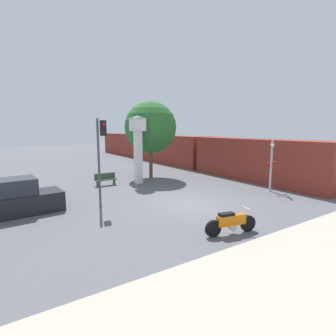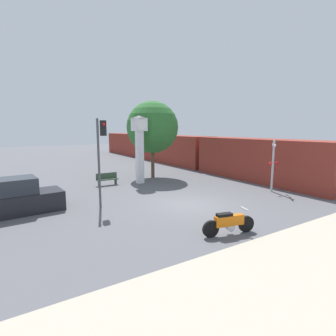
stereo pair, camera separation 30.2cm
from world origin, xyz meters
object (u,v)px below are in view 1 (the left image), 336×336
object	(u,v)px
clock_tower	(138,139)
traffic_light	(101,147)
parked_car	(15,200)
bench	(106,179)
street_tree	(151,127)
motorcycle	(231,222)
freight_train	(170,149)
railroad_crossing_signal	(271,163)

from	to	relation	value
clock_tower	traffic_light	size ratio (longest dim) A/B	1.10
clock_tower	parked_car	distance (m)	9.55
clock_tower	bench	size ratio (longest dim) A/B	3.25
bench	street_tree	bearing A→B (deg)	12.55
motorcycle	traffic_light	bearing A→B (deg)	128.20
freight_train	street_tree	bearing A→B (deg)	-132.92
clock_tower	street_tree	distance (m)	2.71
clock_tower	traffic_light	distance (m)	6.45
street_tree	bench	bearing A→B (deg)	-167.45
motorcycle	clock_tower	bearing A→B (deg)	95.18
railroad_crossing_signal	bench	bearing A→B (deg)	138.30
clock_tower	freight_train	bearing A→B (deg)	45.36
street_tree	railroad_crossing_signal	bearing A→B (deg)	-63.77
street_tree	parked_car	bearing A→B (deg)	-154.31
clock_tower	street_tree	size ratio (longest dim) A/B	0.80
motorcycle	street_tree	bearing A→B (deg)	87.32
traffic_light	bench	bearing A→B (deg)	68.86
motorcycle	bench	xyz separation A→B (m)	(-1.04, 11.61, -0.00)
motorcycle	clock_tower	world-z (taller)	clock_tower
street_tree	motorcycle	bearing A→B (deg)	-105.09
motorcycle	clock_tower	xyz separation A→B (m)	(1.40, 11.01, 2.92)
traffic_light	motorcycle	bearing A→B (deg)	-64.21
motorcycle	clock_tower	size ratio (longest dim) A/B	0.44
traffic_light	parked_car	bearing A→B (deg)	163.45
motorcycle	railroad_crossing_signal	bearing A→B (deg)	38.53
traffic_light	street_tree	world-z (taller)	street_tree
freight_train	traffic_light	size ratio (longest dim) A/B	8.25
clock_tower	freight_train	distance (m)	12.72
freight_train	parked_car	world-z (taller)	freight_train
traffic_light	bench	distance (m)	6.27
traffic_light	street_tree	size ratio (longest dim) A/B	0.73
railroad_crossing_signal	street_tree	xyz separation A→B (m)	(-4.34, 8.81, 2.41)
street_tree	traffic_light	bearing A→B (deg)	-136.02
parked_car	traffic_light	bearing A→B (deg)	-21.27
street_tree	parked_car	size ratio (longest dim) A/B	1.50
clock_tower	freight_train	size ratio (longest dim) A/B	0.13
motorcycle	parked_car	xyz separation A→B (m)	(-7.10, 7.55, 0.26)
clock_tower	parked_car	bearing A→B (deg)	-157.87
traffic_light	street_tree	distance (m)	9.06
motorcycle	traffic_light	xyz separation A→B (m)	(-3.07, 6.36, 2.74)
freight_train	traffic_light	bearing A→B (deg)	-134.38
motorcycle	traffic_light	size ratio (longest dim) A/B	0.48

